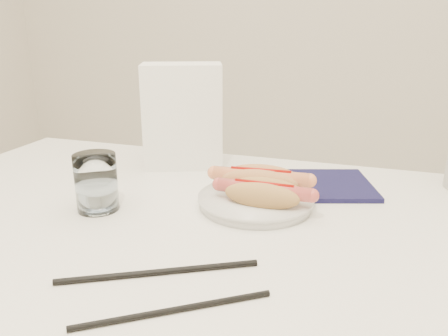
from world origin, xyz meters
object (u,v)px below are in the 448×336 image
(hotdog_right, at_px, (264,193))
(plate, at_px, (256,202))
(table, at_px, (204,265))
(water_glass, at_px, (96,182))
(napkin_box, at_px, (183,116))
(hotdog_left, at_px, (261,180))

(hotdog_right, bearing_deg, plate, 128.95)
(table, distance_m, water_glass, 0.22)
(water_glass, xyz_separation_m, napkin_box, (0.04, 0.27, 0.06))
(plate, bearing_deg, hotdog_left, 88.61)
(hotdog_left, relative_size, water_glass, 1.76)
(plate, bearing_deg, napkin_box, 139.44)
(plate, xyz_separation_m, napkin_box, (-0.21, 0.18, 0.10))
(table, relative_size, plate, 6.34)
(hotdog_left, xyz_separation_m, water_glass, (-0.25, -0.12, 0.01))
(hotdog_left, bearing_deg, hotdog_right, -74.65)
(plate, height_order, hotdog_right, hotdog_right)
(water_glass, height_order, napkin_box, napkin_box)
(hotdog_left, bearing_deg, table, -113.95)
(table, xyz_separation_m, hotdog_right, (0.07, 0.09, 0.10))
(table, bearing_deg, plate, 65.12)
(water_glass, bearing_deg, napkin_box, 81.12)
(table, distance_m, napkin_box, 0.37)
(table, distance_m, hotdog_right, 0.15)
(hotdog_right, height_order, water_glass, water_glass)
(hotdog_left, height_order, hotdog_right, hotdog_left)
(plate, xyz_separation_m, water_glass, (-0.25, -0.09, 0.04))
(hotdog_left, height_order, water_glass, water_glass)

